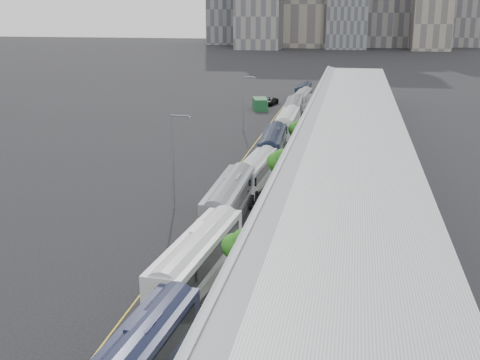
% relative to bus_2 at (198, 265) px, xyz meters
% --- Properties ---
extents(sidewalk, '(10.00, 170.00, 0.12)m').
position_rel_bus_2_xyz_m(sidewalk, '(6.71, 20.21, -1.67)').
color(sidewalk, gray).
rests_on(sidewalk, ground).
extents(lane_line, '(0.12, 160.00, 0.02)m').
position_rel_bus_2_xyz_m(lane_line, '(-3.79, 20.21, -1.72)').
color(lane_line, gold).
rests_on(lane_line, ground).
extents(depot, '(12.45, 160.40, 7.20)m').
position_rel_bus_2_xyz_m(depot, '(10.70, 20.21, 1.78)').
color(depot, gray).
rests_on(depot, ground).
extents(bus_2, '(4.02, 14.22, 4.10)m').
position_rel_bus_2_xyz_m(bus_2, '(0.00, 0.00, 0.00)').
color(bus_2, silver).
rests_on(bus_2, ground).
extents(bus_3, '(3.10, 14.01, 4.09)m').
position_rel_bus_2_xyz_m(bus_3, '(-0.65, 14.62, -0.01)').
color(bus_3, slate).
rests_on(bus_3, ground).
extents(bus_4, '(3.30, 12.53, 3.62)m').
position_rel_bus_2_xyz_m(bus_4, '(0.09, 26.13, -0.20)').
color(bus_4, silver).
rests_on(bus_4, ground).
extents(bus_5, '(3.45, 14.00, 4.06)m').
position_rel_bus_2_xyz_m(bus_5, '(0.24, 39.47, -0.02)').
color(bus_5, black).
rests_on(bus_5, ground).
extents(bus_6, '(3.03, 13.68, 3.99)m').
position_rel_bus_2_xyz_m(bus_6, '(0.43, 56.22, -0.05)').
color(bus_6, white).
rests_on(bus_6, ground).
extents(bus_7, '(3.33, 13.81, 4.01)m').
position_rel_bus_2_xyz_m(bus_7, '(0.00, 68.83, -0.04)').
color(bus_7, gray).
rests_on(bus_7, ground).
extents(bus_8, '(2.97, 12.62, 3.67)m').
position_rel_bus_2_xyz_m(bus_8, '(0.38, 84.45, -0.19)').
color(bus_8, '#96979F').
rests_on(bus_8, ground).
extents(bus_9, '(2.79, 12.51, 3.64)m').
position_rel_bus_2_xyz_m(bus_9, '(-0.47, 95.45, -0.20)').
color(bus_9, black).
rests_on(bus_9, ground).
extents(tree_1, '(2.49, 2.49, 4.77)m').
position_rel_bus_2_xyz_m(tree_1, '(3.27, 0.13, 1.78)').
color(tree_1, black).
rests_on(tree_1, ground).
extents(tree_2, '(2.60, 2.60, 5.31)m').
position_rel_bus_2_xyz_m(tree_2, '(3.21, 23.40, 2.27)').
color(tree_2, black).
rests_on(tree_2, ground).
extents(tree_3, '(2.83, 2.83, 4.50)m').
position_rel_bus_2_xyz_m(tree_3, '(3.10, 46.49, 1.35)').
color(tree_3, black).
rests_on(tree_3, ground).
extents(tree_4, '(1.17, 1.17, 3.75)m').
position_rel_bus_2_xyz_m(tree_4, '(3.93, 69.50, 1.33)').
color(tree_4, black).
rests_on(tree_4, ground).
extents(street_lamp_near, '(2.04, 0.22, 9.83)m').
position_rel_bus_2_xyz_m(street_lamp_near, '(-6.76, 16.89, 3.89)').
color(street_lamp_near, '#59595E').
rests_on(street_lamp_near, ground).
extents(street_lamp_far, '(2.04, 0.22, 9.28)m').
position_rel_bus_2_xyz_m(street_lamp_far, '(-6.91, 57.18, 3.60)').
color(street_lamp_far, '#59595E').
rests_on(street_lamp_far, ground).
extents(shipping_container, '(3.94, 5.91, 2.34)m').
position_rel_bus_2_xyz_m(shipping_container, '(-7.92, 80.42, -0.56)').
color(shipping_container, '#144221').
rests_on(shipping_container, ground).
extents(suv, '(3.76, 6.06, 1.56)m').
position_rel_bus_2_xyz_m(suv, '(-6.99, 86.90, -0.95)').
color(suv, black).
rests_on(suv, ground).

